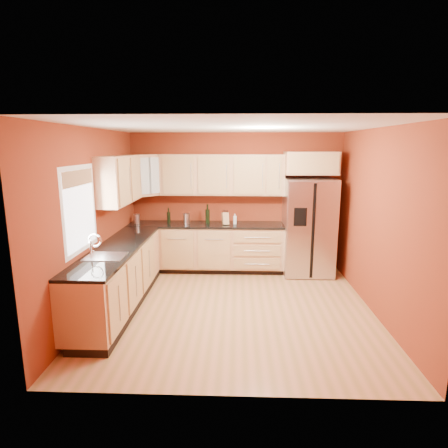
# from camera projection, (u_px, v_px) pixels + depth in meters

# --- Properties ---
(floor) EXTENTS (4.00, 4.00, 0.00)m
(floor) POSITION_uv_depth(u_px,v_px,m) (234.00, 308.00, 5.53)
(floor) COLOR #A87C41
(floor) RESTS_ON ground
(ceiling) EXTENTS (4.00, 4.00, 0.00)m
(ceiling) POSITION_uv_depth(u_px,v_px,m) (235.00, 127.00, 5.00)
(ceiling) COLOR silver
(ceiling) RESTS_ON wall_back
(wall_back) EXTENTS (4.00, 0.04, 2.60)m
(wall_back) POSITION_uv_depth(u_px,v_px,m) (235.00, 201.00, 7.22)
(wall_back) COLOR maroon
(wall_back) RESTS_ON floor
(wall_front) EXTENTS (4.00, 0.04, 2.60)m
(wall_front) POSITION_uv_depth(u_px,v_px,m) (232.00, 266.00, 3.31)
(wall_front) COLOR maroon
(wall_front) RESTS_ON floor
(wall_left) EXTENTS (0.04, 4.00, 2.60)m
(wall_left) POSITION_uv_depth(u_px,v_px,m) (95.00, 221.00, 5.34)
(wall_left) COLOR maroon
(wall_left) RESTS_ON floor
(wall_right) EXTENTS (0.04, 4.00, 2.60)m
(wall_right) POSITION_uv_depth(u_px,v_px,m) (378.00, 223.00, 5.19)
(wall_right) COLOR maroon
(wall_right) RESTS_ON floor
(base_cabinets_back) EXTENTS (2.90, 0.60, 0.88)m
(base_cabinets_back) POSITION_uv_depth(u_px,v_px,m) (206.00, 248.00, 7.12)
(base_cabinets_back) COLOR tan
(base_cabinets_back) RESTS_ON floor
(base_cabinets_left) EXTENTS (0.60, 2.80, 0.88)m
(base_cabinets_left) POSITION_uv_depth(u_px,v_px,m) (119.00, 278.00, 5.50)
(base_cabinets_left) COLOR tan
(base_cabinets_left) RESTS_ON floor
(countertop_back) EXTENTS (2.90, 0.62, 0.04)m
(countertop_back) POSITION_uv_depth(u_px,v_px,m) (206.00, 225.00, 7.02)
(countertop_back) COLOR black
(countertop_back) RESTS_ON base_cabinets_back
(countertop_left) EXTENTS (0.62, 2.80, 0.04)m
(countertop_left) POSITION_uv_depth(u_px,v_px,m) (118.00, 248.00, 5.41)
(countertop_left) COLOR black
(countertop_left) RESTS_ON base_cabinets_left
(upper_cabinets_back) EXTENTS (2.30, 0.33, 0.75)m
(upper_cabinets_back) POSITION_uv_depth(u_px,v_px,m) (222.00, 175.00, 6.97)
(upper_cabinets_back) COLOR tan
(upper_cabinets_back) RESTS_ON wall_back
(upper_cabinets_left) EXTENTS (0.33, 1.35, 0.75)m
(upper_cabinets_left) POSITION_uv_depth(u_px,v_px,m) (120.00, 180.00, 5.94)
(upper_cabinets_left) COLOR tan
(upper_cabinets_left) RESTS_ON wall_left
(corner_upper_cabinet) EXTENTS (0.67, 0.67, 0.75)m
(corner_upper_cabinet) POSITION_uv_depth(u_px,v_px,m) (145.00, 175.00, 6.86)
(corner_upper_cabinet) COLOR tan
(corner_upper_cabinet) RESTS_ON wall_back
(over_fridge_cabinet) EXTENTS (0.92, 0.60, 0.40)m
(over_fridge_cabinet) POSITION_uv_depth(u_px,v_px,m) (311.00, 163.00, 6.73)
(over_fridge_cabinet) COLOR tan
(over_fridge_cabinet) RESTS_ON wall_back
(refrigerator) EXTENTS (0.90, 0.75, 1.78)m
(refrigerator) POSITION_uv_depth(u_px,v_px,m) (308.00, 227.00, 6.89)
(refrigerator) COLOR silver
(refrigerator) RESTS_ON floor
(window) EXTENTS (0.03, 0.90, 1.00)m
(window) POSITION_uv_depth(u_px,v_px,m) (80.00, 209.00, 4.80)
(window) COLOR white
(window) RESTS_ON wall_left
(sink_faucet) EXTENTS (0.50, 0.42, 0.30)m
(sink_faucet) POSITION_uv_depth(u_px,v_px,m) (105.00, 246.00, 4.89)
(sink_faucet) COLOR white
(sink_faucet) RESTS_ON countertop_left
(canister_left) EXTENTS (0.14, 0.14, 0.18)m
(canister_left) POSITION_uv_depth(u_px,v_px,m) (137.00, 219.00, 7.02)
(canister_left) COLOR silver
(canister_left) RESTS_ON countertop_back
(canister_right) EXTENTS (0.16, 0.16, 0.19)m
(canister_right) POSITION_uv_depth(u_px,v_px,m) (187.00, 219.00, 7.00)
(canister_right) COLOR silver
(canister_right) RESTS_ON countertop_back
(wine_bottle_a) EXTENTS (0.07, 0.07, 0.29)m
(wine_bottle_a) POSITION_uv_depth(u_px,v_px,m) (169.00, 216.00, 7.04)
(wine_bottle_a) COLOR black
(wine_bottle_a) RESTS_ON countertop_back
(wine_bottle_b) EXTENTS (0.10, 0.10, 0.37)m
(wine_bottle_b) POSITION_uv_depth(u_px,v_px,m) (208.00, 214.00, 7.01)
(wine_bottle_b) COLOR black
(wine_bottle_b) RESTS_ON countertop_back
(knife_block) EXTENTS (0.14, 0.13, 0.22)m
(knife_block) POSITION_uv_depth(u_px,v_px,m) (225.00, 218.00, 6.93)
(knife_block) COLOR tan
(knife_block) RESTS_ON countertop_back
(soap_dispenser) EXTENTS (0.09, 0.09, 0.19)m
(soap_dispenser) POSITION_uv_depth(u_px,v_px,m) (235.00, 219.00, 6.97)
(soap_dispenser) COLOR silver
(soap_dispenser) RESTS_ON countertop_back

